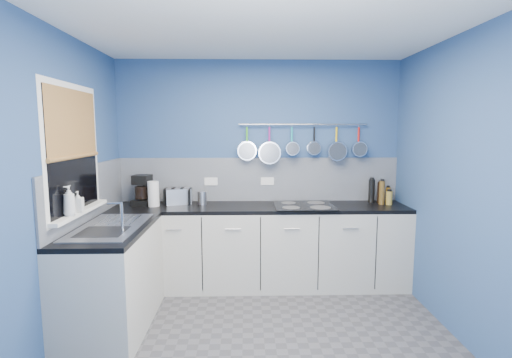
{
  "coord_description": "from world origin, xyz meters",
  "views": [
    {
      "loc": [
        -0.14,
        -2.92,
        1.72
      ],
      "look_at": [
        -0.05,
        0.75,
        1.25
      ],
      "focal_mm": 27.01,
      "sensor_mm": 36.0,
      "label": 1
    }
  ],
  "objects_px": {
    "soap_bottle_a": "(69,201)",
    "toaster": "(178,196)",
    "canister": "(202,198)",
    "paper_towel": "(153,194)",
    "hob": "(304,206)",
    "coffee_maker": "(142,190)",
    "soap_bottle_b": "(78,201)"
  },
  "relations": [
    {
      "from": "coffee_maker",
      "to": "hob",
      "type": "relative_size",
      "value": 0.52
    },
    {
      "from": "canister",
      "to": "coffee_maker",
      "type": "bearing_deg",
      "value": -178.74
    },
    {
      "from": "coffee_maker",
      "to": "canister",
      "type": "distance_m",
      "value": 0.66
    },
    {
      "from": "soap_bottle_a",
      "to": "soap_bottle_b",
      "type": "bearing_deg",
      "value": 90.0
    },
    {
      "from": "toaster",
      "to": "soap_bottle_b",
      "type": "bearing_deg",
      "value": -139.87
    },
    {
      "from": "coffee_maker",
      "to": "hob",
      "type": "xyz_separation_m",
      "value": [
        1.77,
        -0.12,
        -0.16
      ]
    },
    {
      "from": "hob",
      "to": "soap_bottle_a",
      "type": "bearing_deg",
      "value": -151.84
    },
    {
      "from": "coffee_maker",
      "to": "soap_bottle_b",
      "type": "bearing_deg",
      "value": -93.31
    },
    {
      "from": "paper_towel",
      "to": "soap_bottle_a",
      "type": "bearing_deg",
      "value": -109.07
    },
    {
      "from": "paper_towel",
      "to": "canister",
      "type": "relative_size",
      "value": 1.89
    },
    {
      "from": "soap_bottle_a",
      "to": "paper_towel",
      "type": "height_order",
      "value": "soap_bottle_a"
    },
    {
      "from": "paper_towel",
      "to": "hob",
      "type": "bearing_deg",
      "value": -1.42
    },
    {
      "from": "paper_towel",
      "to": "canister",
      "type": "bearing_deg",
      "value": 10.5
    },
    {
      "from": "paper_towel",
      "to": "hob",
      "type": "xyz_separation_m",
      "value": [
        1.62,
        -0.04,
        -0.13
      ]
    },
    {
      "from": "canister",
      "to": "hob",
      "type": "bearing_deg",
      "value": -6.95
    },
    {
      "from": "soap_bottle_b",
      "to": "hob",
      "type": "relative_size",
      "value": 0.27
    },
    {
      "from": "soap_bottle_b",
      "to": "canister",
      "type": "height_order",
      "value": "soap_bottle_b"
    },
    {
      "from": "soap_bottle_a",
      "to": "toaster",
      "type": "distance_m",
      "value": 1.39
    },
    {
      "from": "soap_bottle_b",
      "to": "coffee_maker",
      "type": "height_order",
      "value": "coffee_maker"
    },
    {
      "from": "canister",
      "to": "paper_towel",
      "type": "bearing_deg",
      "value": -169.5
    },
    {
      "from": "soap_bottle_b",
      "to": "paper_towel",
      "type": "height_order",
      "value": "soap_bottle_b"
    },
    {
      "from": "toaster",
      "to": "canister",
      "type": "bearing_deg",
      "value": -24.29
    },
    {
      "from": "paper_towel",
      "to": "toaster",
      "type": "height_order",
      "value": "paper_towel"
    },
    {
      "from": "soap_bottle_a",
      "to": "soap_bottle_b",
      "type": "distance_m",
      "value": 0.16
    },
    {
      "from": "soap_bottle_a",
      "to": "coffee_maker",
      "type": "height_order",
      "value": "soap_bottle_a"
    },
    {
      "from": "soap_bottle_a",
      "to": "coffee_maker",
      "type": "distance_m",
      "value": 1.23
    },
    {
      "from": "soap_bottle_a",
      "to": "paper_towel",
      "type": "bearing_deg",
      "value": 70.93
    },
    {
      "from": "soap_bottle_a",
      "to": "toaster",
      "type": "height_order",
      "value": "soap_bottle_a"
    },
    {
      "from": "coffee_maker",
      "to": "hob",
      "type": "bearing_deg",
      "value": 5.85
    },
    {
      "from": "paper_towel",
      "to": "coffee_maker",
      "type": "distance_m",
      "value": 0.17
    },
    {
      "from": "paper_towel",
      "to": "hob",
      "type": "relative_size",
      "value": 0.43
    },
    {
      "from": "hob",
      "to": "toaster",
      "type": "bearing_deg",
      "value": 173.52
    }
  ]
}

